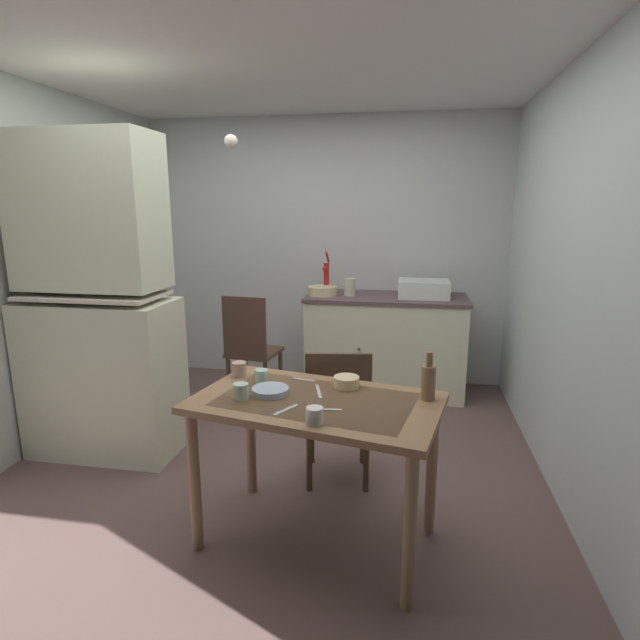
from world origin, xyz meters
The scene contains 26 objects.
ground_plane centered at (0.00, 0.00, 0.00)m, with size 4.76×4.76×0.00m, color brown.
wall_back centered at (0.00, 1.93, 1.25)m, with size 3.54×0.10×2.50m, color silver.
wall_left centered at (-1.77, 0.00, 1.25)m, with size 0.10×3.86×2.50m, color silver.
wall_right centered at (1.77, 0.00, 1.25)m, with size 0.10×3.86×2.50m, color silver.
ceiling_slab centered at (0.00, 0.00, 2.55)m, with size 3.54×3.86×0.10m, color white.
hutch_cabinet centered at (-1.21, 0.06, 1.00)m, with size 0.99×0.51×2.13m.
counter_cabinet centered at (0.64, 1.56, 0.45)m, with size 1.43×0.64×0.89m.
sink_basin centered at (0.96, 1.56, 0.97)m, with size 0.44×0.34×0.15m.
hand_pump centered at (0.08, 1.61, 1.06)m, with size 0.05×0.27×0.39m.
mixing_bowl_counter centered at (0.06, 1.51, 0.93)m, with size 0.26×0.26×0.08m, color beige.
stoneware_crock centered at (0.31, 1.53, 0.97)m, with size 0.11×0.11×0.16m, color beige.
dining_table centered at (0.41, -0.66, 0.66)m, with size 1.29×0.90×0.77m.
chair_far_side centered at (0.43, -0.09, 0.47)m, with size 0.46×0.46×0.87m.
chair_by_counter centered at (-0.47, 1.01, 0.51)m, with size 0.45×0.45×0.97m.
serving_bowl_wide centered at (0.53, -0.47, 0.80)m, with size 0.13×0.13×0.05m, color beige.
soup_bowl_small centered at (0.17, -0.63, 0.78)m, with size 0.18×0.18×0.03m, color #9EB2C6.
teacup_mint centered at (-0.07, -0.40, 0.81)m, with size 0.08×0.08×0.08m, color tan.
mug_tall centered at (0.45, -0.93, 0.81)m, with size 0.07×0.07×0.07m, color white.
teacup_cream centered at (0.05, -0.72, 0.81)m, with size 0.07×0.07×0.08m, color #ADD1C1.
mug_dark centered at (0.08, -0.50, 0.81)m, with size 0.07×0.07×0.08m, color #ADD1C1.
glass_bottle centered at (0.94, -0.57, 0.86)m, with size 0.07×0.07×0.24m.
table_knife centered at (0.40, -0.56, 0.77)m, with size 0.19×0.02×0.01m, color silver.
teaspoon_near_bowl centered at (0.29, -0.41, 0.77)m, with size 0.12×0.02×0.01m, color beige.
teaspoon_by_cup centered at (0.29, -0.82, 0.77)m, with size 0.16×0.02×0.01m, color beige.
serving_spoon centered at (0.47, -0.79, 0.77)m, with size 0.15×0.02×0.01m, color beige.
pendant_bulb centered at (-0.25, 0.09, 2.06)m, with size 0.08×0.08×0.08m, color #F9EFCC.
Camera 1 is at (0.82, -2.89, 1.68)m, focal length 28.05 mm.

